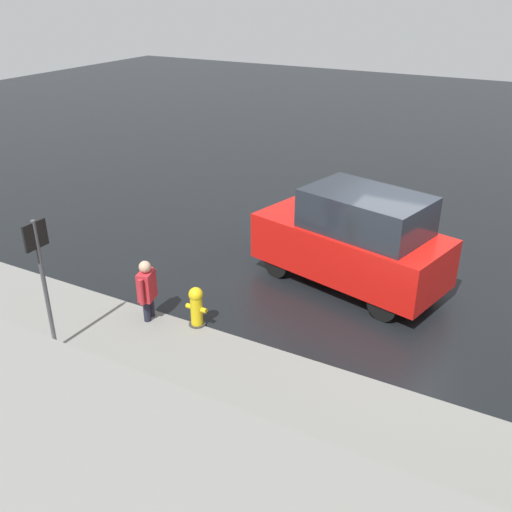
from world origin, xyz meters
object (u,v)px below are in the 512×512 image
fire_hydrant (196,307)px  sign_post (41,268)px  moving_hatchback (354,240)px  pedestrian (147,288)px

fire_hydrant → sign_post: size_ratio=0.33×
moving_hatchback → sign_post: (3.61, 4.64, 0.55)m
moving_hatchback → fire_hydrant: (1.90, 2.86, -0.63)m
sign_post → fire_hydrant: bearing=-133.7°
moving_hatchback → sign_post: 5.91m
pedestrian → sign_post: 1.95m
moving_hatchback → pedestrian: bearing=47.9°
moving_hatchback → sign_post: bearing=52.2°
sign_post → pedestrian: bearing=-117.5°
fire_hydrant → pedestrian: size_ratio=0.66×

